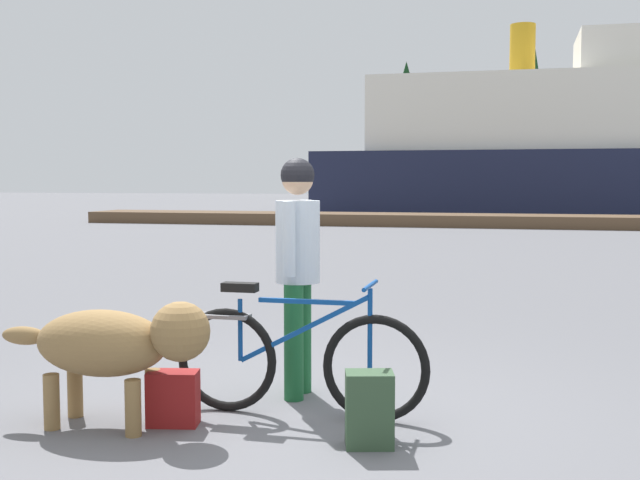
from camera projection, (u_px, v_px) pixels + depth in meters
The scene contains 10 objects.
ground_plane at pixel (299, 418), 5.21m from camera, with size 160.00×160.00×0.00m, color slate.
bicycle at pixel (297, 359), 5.22m from camera, with size 1.73×0.44×0.91m.
person_cyclist at pixel (298, 253), 5.66m from camera, with size 0.32×0.53×1.73m.
dog at pixel (116, 344), 4.97m from camera, with size 1.45×0.50×0.82m.
backpack at pixel (369, 409), 4.63m from camera, with size 0.28×0.20×0.45m, color #334C33.
handbag_pannier at pixel (173, 398), 5.04m from camera, with size 0.32×0.18×0.35m, color maroon.
dock_pier at pixel (361, 219), 27.54m from camera, with size 19.92×2.27×0.40m, color brown.
ferry_boat at pixel (588, 149), 34.23m from camera, with size 22.86×8.01×8.37m.
pine_tree_far_left at pixel (406, 109), 57.48m from camera, with size 3.93×3.93×10.16m.
pine_tree_center at pixel (531, 94), 53.59m from camera, with size 2.86×2.86×11.87m.
Camera 1 is at (1.37, -4.91, 1.57)m, focal length 44.22 mm.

